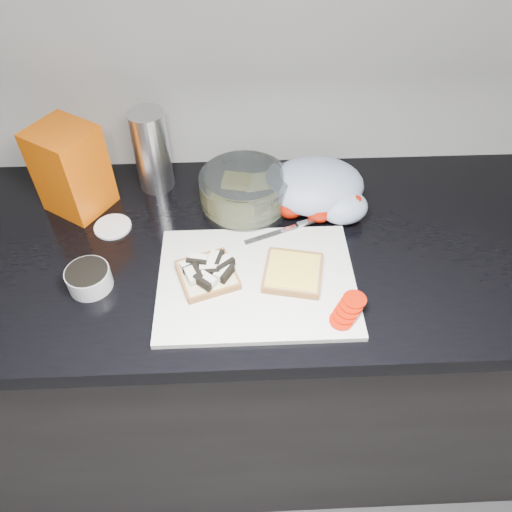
{
  "coord_description": "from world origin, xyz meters",
  "views": [
    {
      "loc": [
        0.08,
        0.42,
        1.69
      ],
      "look_at": [
        0.1,
        1.11,
        0.95
      ],
      "focal_mm": 35.0,
      "sensor_mm": 36.0,
      "label": 1
    }
  ],
  "objects_px": {
    "bread_bag": "(71,169)",
    "glass_bowl": "(244,192)",
    "steel_canister": "(152,151)",
    "cutting_board": "(257,281)"
  },
  "relations": [
    {
      "from": "bread_bag",
      "to": "steel_canister",
      "type": "height_order",
      "value": "bread_bag"
    },
    {
      "from": "cutting_board",
      "to": "glass_bowl",
      "type": "distance_m",
      "value": 0.25
    },
    {
      "from": "cutting_board",
      "to": "steel_canister",
      "type": "height_order",
      "value": "steel_canister"
    },
    {
      "from": "glass_bowl",
      "to": "cutting_board",
      "type": "bearing_deg",
      "value": -85.76
    },
    {
      "from": "cutting_board",
      "to": "glass_bowl",
      "type": "height_order",
      "value": "glass_bowl"
    },
    {
      "from": "glass_bowl",
      "to": "steel_canister",
      "type": "distance_m",
      "value": 0.24
    },
    {
      "from": "bread_bag",
      "to": "steel_canister",
      "type": "relative_size",
      "value": 1.02
    },
    {
      "from": "bread_bag",
      "to": "glass_bowl",
      "type": "bearing_deg",
      "value": 30.1
    },
    {
      "from": "bread_bag",
      "to": "steel_canister",
      "type": "distance_m",
      "value": 0.19
    },
    {
      "from": "bread_bag",
      "to": "steel_canister",
      "type": "bearing_deg",
      "value": 54.17
    }
  ]
}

